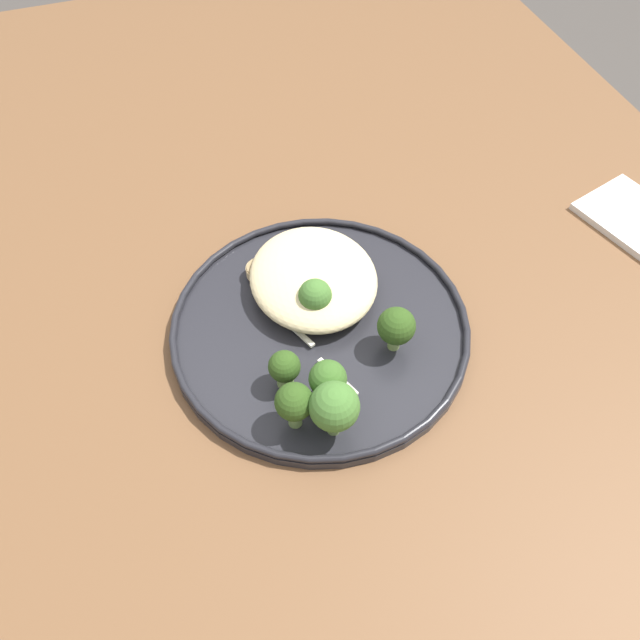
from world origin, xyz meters
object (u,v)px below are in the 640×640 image
seared_scallop_large_seared (311,272)px  broccoli_floret_rear_charred (284,368)px  seared_scallop_rear_pale (314,299)px  broccoli_floret_tall_stalk (328,380)px  seared_scallop_front_small (345,277)px  seared_scallop_left_edge (259,270)px  seared_scallop_tiny_bay (296,307)px  broccoli_floret_small_sprig (334,407)px  broccoli_floret_right_tilted (294,403)px  seared_scallop_right_edge (357,263)px  broccoli_floret_near_rim (396,327)px  broccoli_floret_left_leaning (315,297)px  dinner_plate (320,327)px

seared_scallop_large_seared → broccoli_floret_rear_charred: broccoli_floret_rear_charred is taller
seared_scallop_rear_pale → broccoli_floret_tall_stalk: broccoli_floret_tall_stalk is taller
seared_scallop_front_small → seared_scallop_left_edge: size_ratio=1.28×
seared_scallop_tiny_bay → broccoli_floret_small_sprig: size_ratio=0.44×
broccoli_floret_right_tilted → seared_scallop_right_edge: bearing=142.6°
broccoli_floret_right_tilted → seared_scallop_rear_pale: bearing=154.0°
seared_scallop_left_edge → broccoli_floret_tall_stalk: 0.16m
broccoli_floret_near_rim → broccoli_floret_tall_stalk: (0.04, -0.08, 0.00)m
seared_scallop_right_edge → broccoli_floret_near_rim: (0.10, -0.00, 0.02)m
seared_scallop_tiny_bay → seared_scallop_front_small: bearing=109.7°
seared_scallop_front_small → broccoli_floret_rear_charred: (0.09, -0.09, 0.01)m
seared_scallop_large_seared → seared_scallop_rear_pale: bearing=-13.1°
seared_scallop_tiny_bay → broccoli_floret_left_leaning: bearing=61.2°
broccoli_floret_small_sprig → broccoli_floret_tall_stalk: size_ratio=1.18×
broccoli_floret_rear_charred → broccoli_floret_right_tilted: size_ratio=0.81×
seared_scallop_large_seared → seared_scallop_tiny_bay: 0.05m
broccoli_floret_near_rim → broccoli_floret_right_tilted: size_ratio=0.95×
dinner_plate → broccoli_floret_small_sprig: 0.12m
dinner_plate → broccoli_floret_left_leaning: size_ratio=5.91×
seared_scallop_right_edge → broccoli_floret_near_rim: size_ratio=0.46×
seared_scallop_right_edge → broccoli_floret_small_sprig: bearing=-27.0°
seared_scallop_left_edge → broccoli_floret_tall_stalk: (0.16, 0.02, 0.02)m
broccoli_floret_rear_charred → broccoli_floret_left_leaning: broccoli_floret_left_leaning is taller
broccoli_floret_right_tilted → seared_scallop_left_edge: bearing=174.5°
dinner_plate → seared_scallop_left_edge: seared_scallop_left_edge is taller
seared_scallop_right_edge → broccoli_floret_left_leaning: size_ratio=0.47×
seared_scallop_right_edge → broccoli_floret_right_tilted: 0.19m
seared_scallop_large_seared → seared_scallop_right_edge: bearing=85.4°
seared_scallop_front_small → broccoli_floret_near_rim: 0.09m
seared_scallop_rear_pale → broccoli_floret_near_rim: bearing=38.3°
broccoli_floret_small_sprig → seared_scallop_rear_pale: bearing=168.2°
broccoli_floret_small_sprig → broccoli_floret_rear_charred: bearing=-156.9°
seared_scallop_tiny_bay → seared_scallop_right_edge: (-0.03, 0.08, -0.00)m
broccoli_floret_tall_stalk → broccoli_floret_rear_charred: bearing=-134.5°
seared_scallop_large_seared → seared_scallop_right_edge: (0.00, 0.05, -0.00)m
seared_scallop_left_edge → broccoli_floret_tall_stalk: size_ratio=0.52×
dinner_plate → broccoli_floret_near_rim: broccoli_floret_near_rim is taller
seared_scallop_left_edge → dinner_plate: bearing=25.1°
seared_scallop_front_small → broccoli_floret_rear_charred: 0.13m
seared_scallop_left_edge → broccoli_floret_right_tilted: (0.17, -0.02, 0.02)m
seared_scallop_tiny_bay → seared_scallop_left_edge: seared_scallop_tiny_bay is taller
dinner_plate → broccoli_floret_near_rim: (0.05, 0.06, 0.03)m
broccoli_floret_near_rim → broccoli_floret_left_leaning: size_ratio=1.02×
broccoli_floret_small_sprig → broccoli_floret_rear_charred: broccoli_floret_small_sprig is taller
seared_scallop_front_small → broccoli_floret_left_leaning: (0.03, -0.04, 0.02)m
broccoli_floret_near_rim → seared_scallop_left_edge: bearing=-142.7°
broccoli_floret_right_tilted → broccoli_floret_small_sprig: bearing=58.6°
seared_scallop_front_small → seared_scallop_right_edge: 0.02m
seared_scallop_large_seared → broccoli_floret_near_rim: size_ratio=0.53×
broccoli_floret_small_sprig → broccoli_floret_near_rim: bearing=127.9°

